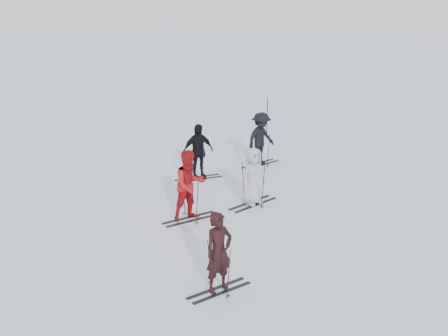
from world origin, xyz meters
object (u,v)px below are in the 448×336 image
skier_uphill_left (198,152)px  skier_red (190,186)px  skier_grey (253,177)px  piste_marker (267,118)px  skier_near_dark (219,253)px  skier_uphill_far (261,139)px

skier_uphill_left → skier_red: bearing=-116.7°
skier_grey → piste_marker: size_ratio=1.00×
skier_red → skier_grey: size_ratio=1.15×
skier_near_dark → skier_grey: (-2.43, 4.56, -0.02)m
skier_uphill_far → skier_grey: bearing=-140.6°
skier_uphill_far → piste_marker: 4.00m
skier_grey → skier_uphill_far: bearing=39.2°
skier_near_dark → skier_red: bearing=65.5°
skier_red → skier_grey: bearing=0.0°
skier_grey → skier_uphill_left: 2.93m
skier_near_dark → skier_uphill_left: bearing=59.4°
skier_grey → skier_uphill_left: skier_uphill_left is taller
piste_marker → skier_red: bearing=-68.2°
skier_near_dark → piste_marker: bearing=44.9°
skier_near_dark → skier_grey: size_ratio=1.03×
skier_near_dark → skier_grey: bearing=42.8°
skier_near_dark → skier_uphill_far: 9.18m
piste_marker → skier_uphill_far: bearing=-58.7°
skier_near_dark → skier_uphill_far: skier_uphill_far is taller
skier_uphill_left → skier_uphill_far: size_ratio=0.98×
skier_uphill_far → piste_marker: bearing=38.8°
skier_near_dark → piste_marker: skier_near_dark is taller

